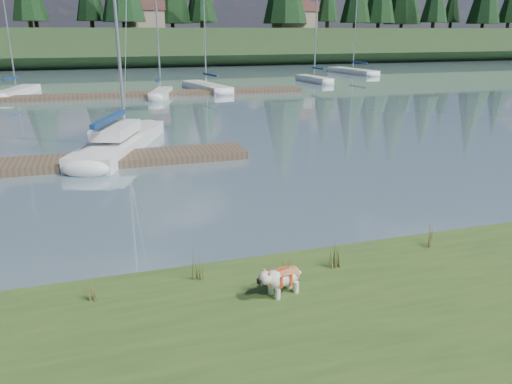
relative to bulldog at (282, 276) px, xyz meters
name	(u,v)px	position (x,y,z in m)	size (l,w,h in m)	color
ground	(119,97)	(-1.34, 33.16, -0.70)	(200.00, 200.00, 0.00)	slate
ridge	(104,47)	(-1.34, 76.16, 1.80)	(200.00, 20.00, 5.00)	#203519
bulldog	(282,276)	(0.00, 0.00, 0.00)	(0.95, 0.55, 0.56)	silver
sailboat_main	(125,137)	(-1.92, 15.13, -0.28)	(4.96, 9.29, 13.25)	white
dock_near	(37,165)	(-5.34, 12.16, -0.55)	(16.00, 2.00, 0.30)	#4C3D2C
dock_far	(145,94)	(0.66, 33.16, -0.55)	(26.00, 2.20, 0.30)	#4C3D2C
sailboat_bg_1	(20,90)	(-8.95, 37.28, -0.37)	(3.25, 7.50, 11.07)	white
sailboat_bg_2	(162,92)	(1.92, 32.49, -0.36)	(2.64, 5.73, 8.75)	white
sailboat_bg_3	(203,86)	(5.97, 36.26, -0.38)	(3.26, 8.68, 12.45)	white
sailboat_bg_4	(311,78)	(17.89, 39.87, -0.37)	(1.86, 6.40, 9.50)	white
sailboat_bg_5	(349,71)	(26.44, 48.22, -0.38)	(2.93, 9.34, 12.99)	white
weed_0	(198,266)	(-1.37, 0.98, -0.05)	(0.17, 0.14, 0.72)	#475B23
weed_1	(286,267)	(0.29, 0.60, -0.14)	(0.17, 0.14, 0.49)	#475B23
weed_2	(334,256)	(1.39, 0.73, -0.12)	(0.17, 0.14, 0.56)	#475B23
weed_3	(89,290)	(-3.38, 0.82, -0.14)	(0.17, 0.14, 0.49)	#475B23
weed_4	(334,258)	(1.38, 0.69, -0.13)	(0.17, 0.14, 0.51)	#475B23
weed_5	(431,233)	(3.93, 1.04, -0.05)	(0.17, 0.14, 0.71)	#475B23
mud_lip	(195,279)	(-1.34, 1.56, -0.63)	(60.00, 0.50, 0.14)	#33281C
house_1	(142,14)	(4.66, 74.16, 6.61)	(6.30, 5.30, 4.65)	gray
house_2	(295,15)	(28.66, 72.16, 6.61)	(6.30, 5.30, 4.65)	gray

